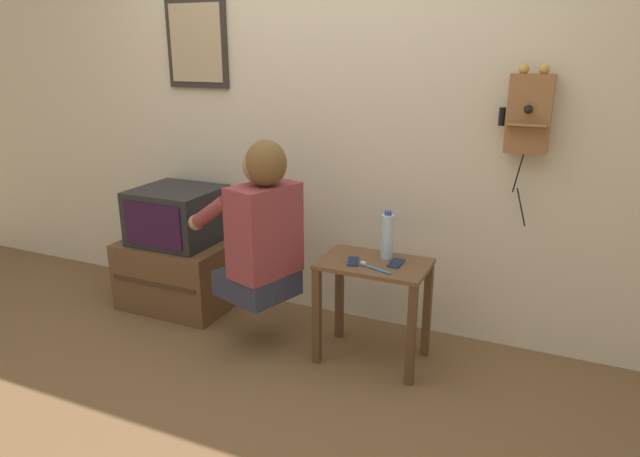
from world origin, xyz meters
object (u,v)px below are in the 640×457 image
Objects in this scene: cell_phone_spare at (396,263)px; cell_phone_held at (353,261)px; television at (177,215)px; framed_picture at (197,43)px; person at (261,226)px; wall_phone_antique at (529,113)px; water_bottle at (387,236)px; toothbrush at (373,268)px.

cell_phone_held is at bearing -162.35° from cell_phone_spare.
cell_phone_spare is at bearing -5.31° from television.
cell_phone_spare is at bearing -16.00° from framed_picture.
cell_phone_held is (1.27, -0.20, -0.04)m from television.
wall_phone_antique is (1.24, 0.51, 0.59)m from person.
water_bottle reaches higher than cell_phone_spare.
wall_phone_antique is 5.89× the size of cell_phone_held.
toothbrush is (-0.62, -0.48, -0.74)m from wall_phone_antique.
television is 0.94× the size of framed_picture.
toothbrush is at bearing -10.21° from television.
wall_phone_antique reaches higher than person.
toothbrush is (1.39, -0.25, -0.04)m from television.
toothbrush is (0.63, 0.03, -0.15)m from person.
person is 6.95× the size of cell_phone_spare.
television is 3.68× the size of cell_phone_held.
cell_phone_spare is 0.15m from water_bottle.
cell_phone_spare is at bearing -17.81° from toothbrush.
cell_phone_held is at bearing -137.31° from water_bottle.
person is 0.82m from television.
television is 1.41m from water_bottle.
cell_phone_held is 1.09× the size of cell_phone_spare.
person is 0.53m from cell_phone_held.
person is 1.73× the size of television.
cell_phone_spare is at bearing -0.94° from cell_phone_held.
cell_phone_spare is 0.70× the size of toothbrush.
person is at bearing 171.00° from cell_phone_held.
framed_picture is at bearing 141.06° from cell_phone_held.
toothbrush is at bearing -69.82° from person.
framed_picture is 4.30× the size of cell_phone_spare.
wall_phone_antique is at bearing 12.55° from cell_phone_held.
person is 1.31m from framed_picture.
framed_picture is (-1.98, 0.04, 0.33)m from wall_phone_antique.
television is at bearing 87.82° from person.
person is at bearing -162.20° from water_bottle.
toothbrush is (-0.01, -0.18, -0.11)m from water_bottle.
wall_phone_antique is at bearing 26.96° from water_bottle.
person is 0.67m from water_bottle.
television is at bearing -173.35° from wall_phone_antique.
television is 1.07m from framed_picture.
toothbrush is at bearing -125.22° from cell_phone_spare.
person is at bearing -167.98° from cell_phone_spare.
water_bottle is at bearing -14.33° from framed_picture.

